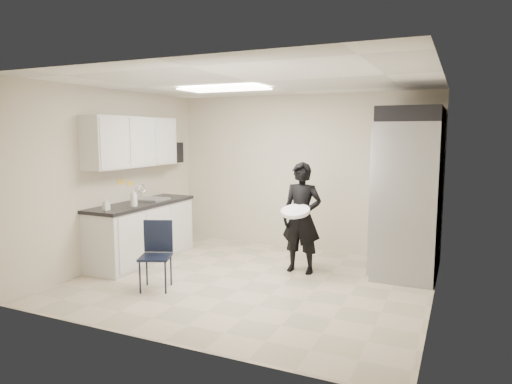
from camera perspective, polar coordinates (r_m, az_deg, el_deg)
The scene contains 21 objects.
floor at distance 6.20m, azimuth -0.56°, elevation -11.03°, with size 4.50×4.50×0.00m, color #BDAB95.
ceiling at distance 5.92m, azimuth -0.60°, elevation 13.61°, with size 4.50×4.50×0.00m, color white.
back_wall at distance 7.77m, azimuth 5.68°, elevation 2.48°, with size 4.50×4.50×0.00m, color #BDB69C.
left_wall at distance 7.16m, azimuth -17.12°, elevation 1.78°, with size 4.00×4.00×0.00m, color #BDB69C.
right_wall at distance 5.38m, azimuth 21.71°, elevation -0.17°, with size 4.00×4.00×0.00m, color #BDB69C.
ceiling_panel at distance 6.54m, azimuth -3.96°, elevation 12.73°, with size 1.20×0.60×0.02m, color white.
lower_counter at distance 7.25m, azimuth -14.03°, elevation -5.00°, with size 0.60×1.90×0.86m, color silver.
countertop at distance 7.17m, azimuth -14.14°, elevation -1.45°, with size 0.64×1.95×0.05m, color black.
sink at distance 7.36m, azimuth -12.81°, elevation -1.31°, with size 0.42×0.40×0.14m, color gray.
faucet at distance 7.46m, azimuth -14.06°, elevation -0.07°, with size 0.02×0.02×0.24m, color silver.
upper_cabinets at distance 7.17m, azimuth -15.16°, elevation 6.06°, with size 0.35×1.80×0.75m, color silver.
towel_dispenser at distance 8.13m, azimuth -10.30°, elevation 4.88°, with size 0.22×0.30×0.35m, color black.
notice_sticker_left at distance 7.24m, azimuth -16.54°, elevation 1.22°, with size 0.00×0.12×0.07m, color yellow.
notice_sticker_right at distance 7.40m, azimuth -15.51°, elevation 1.07°, with size 0.00×0.12×0.07m, color yellow.
commercial_fridge at distance 6.70m, azimuth 18.58°, elevation -0.79°, with size 0.80×1.35×2.10m, color gray.
fridge_compressor at distance 6.64m, azimuth 18.98°, elevation 9.07°, with size 0.80×1.35×0.20m, color black.
folding_chair at distance 5.90m, azimuth -12.47°, elevation -7.96°, with size 0.37×0.37×0.83m, color black.
man_tuxedo at distance 6.43m, azimuth 5.73°, elevation -3.22°, with size 0.57×0.38×1.56m, color black.
bucket_lid at distance 6.18m, azimuth 4.94°, elevation -2.42°, with size 0.39×0.39×0.05m, color white.
soap_bottle_a at distance 6.73m, azimuth -15.03°, elevation -0.68°, with size 0.10×0.10×0.27m, color silver.
soap_bottle_b at distance 6.55m, azimuth -18.22°, elevation -1.43°, with size 0.08×0.08×0.17m, color #AFB1BB.
Camera 1 is at (2.49, -5.33, 1.95)m, focal length 32.00 mm.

